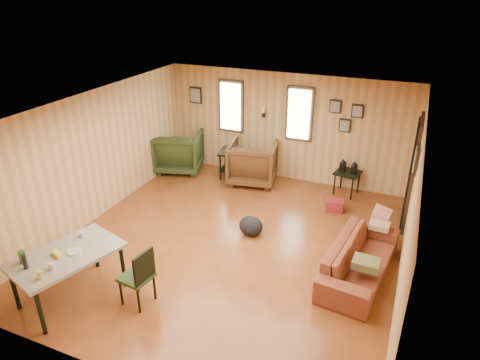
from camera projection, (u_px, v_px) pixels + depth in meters
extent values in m
cube|color=brown|center=(231.00, 244.00, 7.44)|extent=(5.50, 6.00, 0.02)
cube|color=#997C5B|center=(230.00, 109.00, 6.41)|extent=(5.50, 6.00, 0.02)
cube|color=tan|center=(286.00, 127.00, 9.44)|extent=(5.50, 0.02, 2.40)
cube|color=tan|center=(112.00, 296.00, 4.42)|extent=(5.50, 0.02, 2.40)
cube|color=tan|center=(94.00, 156.00, 7.90)|extent=(0.02, 6.00, 2.40)
cube|color=tan|center=(411.00, 214.00, 5.96)|extent=(0.02, 6.00, 2.40)
cube|color=black|center=(231.00, 106.00, 9.71)|extent=(0.60, 0.05, 1.20)
cube|color=#E0F2D1|center=(230.00, 107.00, 9.68)|extent=(0.48, 0.04, 1.06)
cube|color=black|center=(299.00, 114.00, 9.15)|extent=(0.60, 0.05, 1.20)
cube|color=#E0F2D1|center=(299.00, 115.00, 9.11)|extent=(0.48, 0.04, 1.06)
cube|color=black|center=(264.00, 115.00, 9.45)|extent=(0.07, 0.05, 0.12)
cylinder|color=silver|center=(263.00, 110.00, 9.35)|extent=(0.07, 0.07, 0.14)
cube|color=black|center=(413.00, 174.00, 7.68)|extent=(0.06, 1.00, 2.05)
cube|color=black|center=(410.00, 173.00, 7.70)|extent=(0.04, 0.82, 1.90)
cube|color=black|center=(335.00, 106.00, 8.78)|extent=(0.24, 0.04, 0.28)
cube|color=#9E998C|center=(335.00, 107.00, 8.75)|extent=(0.19, 0.02, 0.22)
cube|color=black|center=(357.00, 111.00, 8.64)|extent=(0.24, 0.04, 0.28)
cube|color=#9E998C|center=(357.00, 111.00, 8.62)|extent=(0.19, 0.02, 0.22)
cube|color=black|center=(345.00, 125.00, 8.86)|extent=(0.24, 0.04, 0.28)
cube|color=#9E998C|center=(345.00, 126.00, 8.83)|extent=(0.19, 0.02, 0.22)
cube|color=black|center=(196.00, 95.00, 9.95)|extent=(0.30, 0.04, 0.38)
cube|color=#9E998C|center=(195.00, 95.00, 9.93)|extent=(0.24, 0.02, 0.31)
cube|color=black|center=(417.00, 159.00, 6.47)|extent=(0.04, 0.34, 0.42)
cube|color=#9E998C|center=(415.00, 159.00, 6.48)|extent=(0.02, 0.27, 0.34)
imported|color=brown|center=(361.00, 254.00, 6.49)|extent=(0.81, 2.05, 0.78)
imported|color=#4B2E16|center=(253.00, 160.00, 9.48)|extent=(1.17, 1.12, 1.04)
imported|color=#273518|center=(179.00, 149.00, 10.08)|extent=(1.26, 1.22, 1.06)
cube|color=black|center=(233.00, 152.00, 9.69)|extent=(0.70, 0.65, 0.04)
cube|color=black|center=(234.00, 169.00, 9.87)|extent=(0.63, 0.59, 0.03)
cylinder|color=black|center=(220.00, 167.00, 9.68)|extent=(0.05, 0.05, 0.60)
cylinder|color=black|center=(242.00, 170.00, 9.58)|extent=(0.05, 0.05, 0.60)
cylinder|color=black|center=(225.00, 160.00, 10.07)|extent=(0.05, 0.05, 0.60)
cylinder|color=black|center=(246.00, 162.00, 9.97)|extent=(0.05, 0.05, 0.60)
cube|color=#413B2B|center=(228.00, 148.00, 9.68)|extent=(0.11, 0.04, 0.14)
cube|color=#413B2B|center=(238.00, 149.00, 9.63)|extent=(0.10, 0.04, 0.13)
cube|color=black|center=(348.00, 173.00, 8.97)|extent=(0.57, 0.57, 0.04)
cylinder|color=black|center=(334.00, 184.00, 9.02)|extent=(0.04, 0.04, 0.49)
cylinder|color=black|center=(352.00, 189.00, 8.83)|extent=(0.04, 0.04, 0.49)
cylinder|color=black|center=(341.00, 178.00, 9.31)|extent=(0.04, 0.04, 0.49)
cylinder|color=black|center=(359.00, 182.00, 9.12)|extent=(0.04, 0.04, 0.49)
cube|color=black|center=(342.00, 167.00, 8.99)|extent=(0.13, 0.13, 0.17)
cone|color=black|center=(343.00, 161.00, 8.93)|extent=(0.17, 0.17, 0.10)
cube|color=black|center=(354.00, 170.00, 8.86)|extent=(0.13, 0.13, 0.17)
cone|color=black|center=(355.00, 163.00, 8.80)|extent=(0.17, 0.17, 0.10)
cube|color=maroon|center=(334.00, 206.00, 8.44)|extent=(0.37, 0.29, 0.24)
ellipsoid|color=black|center=(251.00, 226.00, 7.61)|extent=(0.52, 0.45, 0.38)
cube|color=#515630|center=(366.00, 263.00, 6.12)|extent=(0.39, 0.32, 0.12)
cube|color=red|center=(381.00, 214.00, 7.24)|extent=(0.34, 0.10, 0.33)
cube|color=#9D8B6A|center=(379.00, 226.00, 7.08)|extent=(0.33, 0.26, 0.09)
cube|color=gray|center=(66.00, 256.00, 5.90)|extent=(1.26, 1.64, 0.05)
cylinder|color=black|center=(14.00, 288.00, 5.84)|extent=(0.07, 0.07, 0.69)
cylinder|color=black|center=(41.00, 313.00, 5.41)|extent=(0.07, 0.07, 0.69)
cylinder|color=black|center=(95.00, 248.00, 6.70)|extent=(0.07, 0.07, 0.69)
cylinder|color=black|center=(123.00, 266.00, 6.28)|extent=(0.07, 0.07, 0.69)
cylinder|color=#A1A199|center=(52.00, 266.00, 5.57)|extent=(0.10, 0.10, 0.09)
cylinder|color=#A1A199|center=(82.00, 234.00, 6.26)|extent=(0.10, 0.10, 0.09)
cube|color=#1D5120|center=(22.00, 257.00, 5.68)|extent=(0.08, 0.08, 0.18)
cylinder|color=black|center=(25.00, 262.00, 5.55)|extent=(0.07, 0.07, 0.21)
cylinder|color=#AB9643|center=(40.00, 275.00, 5.39)|extent=(0.09, 0.09, 0.12)
cylinder|color=#A1A199|center=(74.00, 252.00, 5.92)|extent=(0.24, 0.24, 0.02)
cube|color=gold|center=(57.00, 254.00, 5.84)|extent=(0.19, 0.13, 0.06)
cube|color=#273518|center=(136.00, 277.00, 5.92)|extent=(0.45, 0.45, 0.05)
cube|color=black|center=(144.00, 267.00, 5.74)|extent=(0.09, 0.39, 0.44)
cylinder|color=black|center=(121.00, 292.00, 5.96)|extent=(0.04, 0.04, 0.42)
cylinder|color=black|center=(139.00, 300.00, 5.82)|extent=(0.04, 0.04, 0.42)
cylinder|color=black|center=(137.00, 279.00, 6.22)|extent=(0.04, 0.04, 0.42)
cylinder|color=black|center=(154.00, 287.00, 6.07)|extent=(0.04, 0.04, 0.42)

